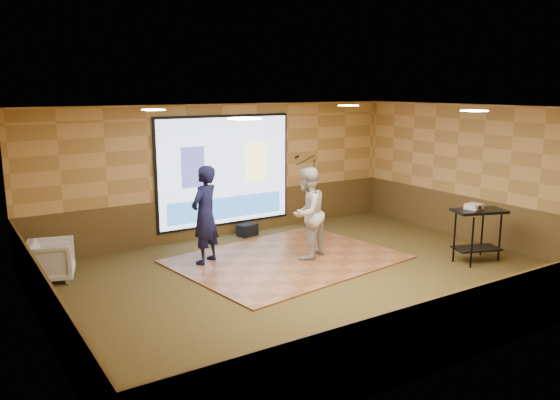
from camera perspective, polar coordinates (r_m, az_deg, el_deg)
ground at (r=9.94m, az=3.50°, el=-8.05°), size 9.00×9.00×0.00m
room_shell at (r=9.45m, az=3.66°, el=3.99°), size 9.04×7.04×3.02m
wainscot_back at (r=12.67m, az=-5.74°, el=-1.51°), size 9.00×0.04×0.95m
wainscot_front at (r=7.45m, az=19.82°, el=-11.79°), size 9.00×0.04×0.95m
wainscot_left at (r=8.15m, az=-23.30°, el=-9.99°), size 0.04×7.00×0.95m
wainscot_right at (r=12.87m, az=19.92°, el=-1.97°), size 0.04×7.00×0.95m
projector_screen at (r=12.45m, az=-5.75°, el=2.93°), size 3.32×0.06×2.52m
downlight_nw at (r=9.94m, az=-13.08°, el=9.17°), size 0.32×0.32×0.02m
downlight_ne at (r=12.14m, az=7.15°, el=9.77°), size 0.32×0.32×0.02m
downlight_sw at (r=6.92m, az=-3.75°, el=8.48°), size 0.32×0.32×0.02m
downlight_se at (r=9.83m, az=19.63°, el=8.77°), size 0.32×0.32×0.02m
dance_floor at (r=10.88m, az=0.78°, el=-6.19°), size 4.57×3.73×0.03m
player_left at (r=10.49m, az=-7.85°, el=-1.54°), size 0.83×0.74×1.89m
player_right at (r=10.72m, az=2.85°, el=-1.39°), size 1.09×0.99×1.81m
av_table at (r=11.29m, az=20.00°, el=-2.42°), size 0.99×0.52×1.04m
projector at (r=11.24m, az=19.59°, el=-0.63°), size 0.34×0.29×0.10m
mic_stand at (r=13.24m, az=3.33°, el=-0.84°), size 0.71×0.29×1.81m
banquet_chair at (r=10.50m, az=-22.85°, el=-5.85°), size 0.96×0.95×0.72m
duffel_bag at (r=12.60m, az=-3.43°, el=-3.14°), size 0.49×0.39×0.27m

